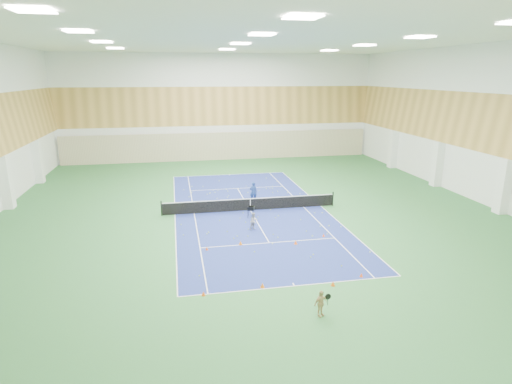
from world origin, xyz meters
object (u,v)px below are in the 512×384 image
at_px(tennis_net, 250,203).
at_px(coach, 253,192).
at_px(child_apron, 321,303).
at_px(child_court, 254,221).
at_px(ball_cart, 251,212).

distance_m(tennis_net, coach, 2.30).
height_order(coach, child_apron, coach).
height_order(child_court, child_apron, child_apron).
height_order(tennis_net, ball_cart, tennis_net).
relative_size(tennis_net, coach, 7.98).
bearing_deg(tennis_net, child_apron, -88.68).
height_order(child_court, ball_cart, child_court).
relative_size(child_apron, ball_cart, 1.45).
relative_size(coach, child_apron, 1.38).
relative_size(coach, ball_cart, 2.00).
relative_size(tennis_net, child_court, 11.10).
bearing_deg(child_apron, ball_cart, 67.77).
height_order(coach, ball_cart, coach).
bearing_deg(child_apron, coach, 64.26).
distance_m(child_apron, ball_cart, 13.07).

